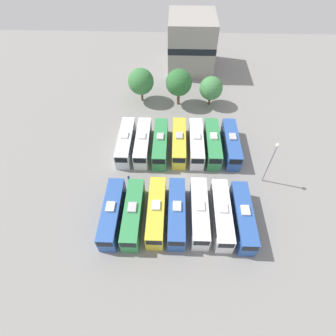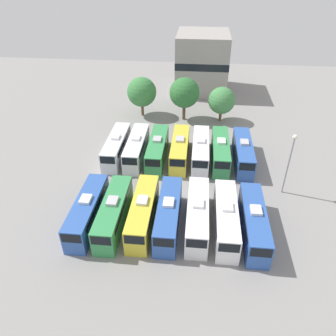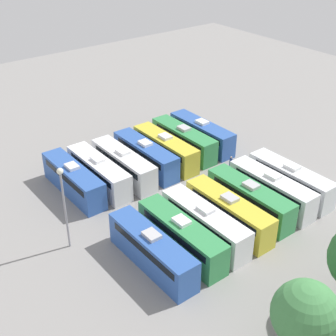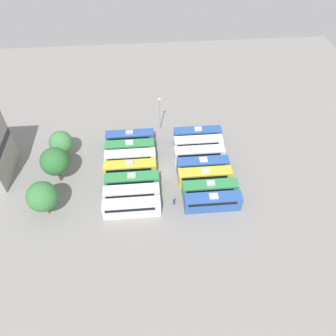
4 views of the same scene
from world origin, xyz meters
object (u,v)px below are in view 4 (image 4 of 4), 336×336
object	(u,v)px
bus_11	(130,158)
bus_9	(132,181)
tree_2	(61,143)
bus_7	(132,207)
light_pole	(160,109)
bus_12	(130,148)
bus_13	(130,138)
bus_8	(132,194)
bus_6	(197,135)
bus_1	(210,189)
bus_2	(205,176)
tree_1	(55,162)
bus_10	(130,169)
bus_0	(213,202)
tree_0	(42,197)
bus_3	(203,165)
bus_4	(199,154)
bus_5	(198,144)
worker_person	(174,201)

from	to	relation	value
bus_11	bus_9	bearing A→B (deg)	-177.25
tree_2	bus_7	bearing A→B (deg)	-138.69
bus_9	light_pole	xyz separation A→B (m)	(17.77, -6.74, 4.02)
bus_12	bus_13	size ratio (longest dim) A/B	1.00
bus_8	bus_9	distance (m)	3.26
bus_11	bus_6	bearing A→B (deg)	-67.64
bus_1	bus_2	distance (m)	3.42
bus_1	bus_7	size ratio (longest dim) A/B	1.00
bus_7	bus_11	size ratio (longest dim) A/B	1.00
bus_11	tree_1	xyz separation A→B (m)	(-3.39, 14.31, 3.50)
bus_13	tree_2	distance (m)	14.79
bus_9	bus_13	bearing A→B (deg)	1.60
bus_8	bus_10	distance (m)	6.69
bus_8	bus_10	world-z (taller)	same
bus_10	tree_2	size ratio (longest dim) A/B	1.63
bus_0	tree_0	xyz separation A→B (m)	(1.44, 30.62, 2.93)
bus_0	tree_1	size ratio (longest dim) A/B	1.31
bus_3	bus_7	bearing A→B (deg)	123.14
bus_7	bus_1	bearing A→B (deg)	-78.11
bus_9	bus_10	world-z (taller)	same
bus_4	light_pole	size ratio (longest dim) A/B	1.22
bus_13	tree_2	size ratio (longest dim) A/B	1.63
bus_10	bus_2	bearing A→B (deg)	-102.53
bus_12	tree_0	world-z (taller)	tree_0
bus_10	tree_2	world-z (taller)	tree_2
bus_9	bus_13	xyz separation A→B (m)	(13.03, 0.36, 0.00)
bus_1	bus_10	xyz separation A→B (m)	(6.68, 15.30, 0.00)
bus_1	bus_9	bearing A→B (deg)	77.70
bus_8	tree_2	distance (m)	19.91
bus_13	light_pole	size ratio (longest dim) A/B	1.22
tree_1	bus_5	bearing A→B (deg)	-77.36
bus_9	tree_0	xyz separation A→B (m)	(-4.94, 15.69, 2.93)
bus_8	light_pole	distance (m)	22.49
bus_7	bus_9	world-z (taller)	same
bus_8	bus_6	bearing A→B (deg)	-42.99
bus_7	bus_12	size ratio (longest dim) A/B	1.00
bus_3	bus_6	distance (m)	9.72
bus_3	bus_10	distance (m)	14.92
bus_7	light_pole	world-z (taller)	light_pole
bus_13	bus_11	bearing A→B (deg)	-179.59
bus_3	bus_8	world-z (taller)	same
bus_0	tree_2	bearing A→B (deg)	60.85
bus_13	tree_0	distance (m)	23.81
bus_1	tree_0	size ratio (longest dim) A/B	1.41
worker_person	tree_0	world-z (taller)	tree_0
bus_2	tree_2	size ratio (longest dim) A/B	1.63
bus_1	bus_12	size ratio (longest dim) A/B	1.00
light_pole	bus_1	bearing A→B (deg)	-158.72
bus_0	bus_7	bearing A→B (deg)	90.17
light_pole	bus_12	bearing A→B (deg)	138.80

